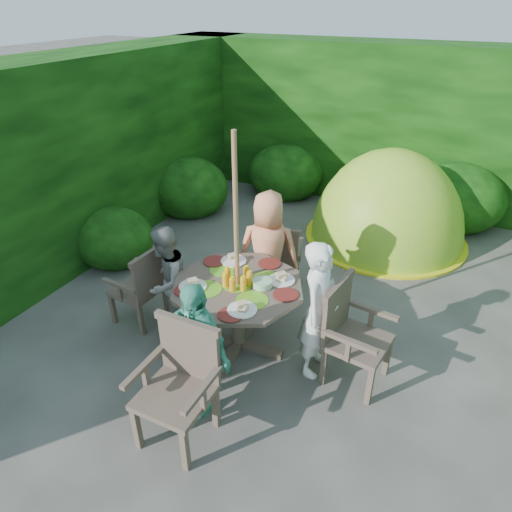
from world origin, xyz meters
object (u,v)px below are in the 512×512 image
at_px(patio_table, 238,294).
at_px(dome_tent, 384,238).
at_px(garden_chair_back, 278,257).
at_px(garden_chair_left, 142,286).
at_px(child_back, 268,252).
at_px(child_right, 319,310).
at_px(child_front, 197,348).
at_px(garden_chair_front, 180,382).
at_px(garden_chair_right, 351,333).
at_px(child_left, 166,281).
at_px(parasol_pole, 237,252).

relative_size(patio_table, dome_tent, 0.52).
bearing_deg(patio_table, garden_chair_back, 92.80).
bearing_deg(garden_chair_left, garden_chair_back, 142.69).
distance_m(child_back, dome_tent, 2.48).
height_order(child_right, child_front, child_right).
height_order(patio_table, garden_chair_front, garden_chair_front).
bearing_deg(dome_tent, garden_chair_right, -94.98).
bearing_deg(child_back, garden_chair_left, 21.65).
distance_m(patio_table, garden_chair_back, 1.12).
height_order(child_right, child_back, child_back).
xyz_separation_m(garden_chair_front, dome_tent, (0.76, 4.11, -0.51)).
height_order(garden_chair_right, child_back, child_back).
relative_size(garden_chair_back, child_right, 0.64).
xyz_separation_m(child_right, dome_tent, (0.03, 2.97, -0.68)).
height_order(garden_chair_back, child_back, child_back).
xyz_separation_m(garden_chair_right, garden_chair_left, (-2.20, -0.16, -0.04)).
height_order(garden_chair_back, garden_chair_front, garden_chair_front).
relative_size(child_front, dome_tent, 0.47).
height_order(garden_chair_right, child_left, child_left).
xyz_separation_m(patio_table, parasol_pole, (-0.00, -0.00, 0.47)).
relative_size(parasol_pole, child_front, 1.77).
bearing_deg(garden_chair_right, garden_chair_back, 56.01).
xyz_separation_m(garden_chair_left, garden_chair_back, (1.05, 1.18, -0.00)).
distance_m(parasol_pole, child_back, 0.90).
height_order(patio_table, child_left, child_left).
height_order(patio_table, garden_chair_left, patio_table).
bearing_deg(patio_table, child_back, 93.67).
height_order(patio_table, garden_chair_back, patio_table).
bearing_deg(garden_chair_right, patio_table, 101.97).
xyz_separation_m(garden_chair_left, dome_tent, (1.93, 3.09, -0.46)).
bearing_deg(child_right, child_left, 95.82).
xyz_separation_m(patio_table, child_right, (0.79, 0.05, 0.04)).
distance_m(patio_table, child_left, 0.81).
bearing_deg(child_back, child_front, 75.37).
distance_m(garden_chair_front, child_left, 1.36).
height_order(child_right, child_left, child_right).
xyz_separation_m(patio_table, garden_chair_right, (1.09, 0.08, -0.13)).
bearing_deg(dome_tent, child_back, -121.68).
xyz_separation_m(parasol_pole, garden_chair_right, (1.10, 0.08, -0.60)).
height_order(garden_chair_front, child_right, child_right).
bearing_deg(garden_chair_back, garden_chair_right, 123.45).
bearing_deg(dome_tent, child_left, -128.12).
bearing_deg(child_right, parasol_pole, 95.82).
relative_size(garden_chair_back, child_left, 0.73).
bearing_deg(garden_chair_back, child_back, 75.79).
xyz_separation_m(patio_table, child_front, (0.04, -0.80, -0.01)).
relative_size(garden_chair_front, child_left, 0.82).
height_order(garden_chair_left, child_back, child_back).
bearing_deg(parasol_pole, garden_chair_left, -176.11).
relative_size(garden_chair_right, child_left, 0.80).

